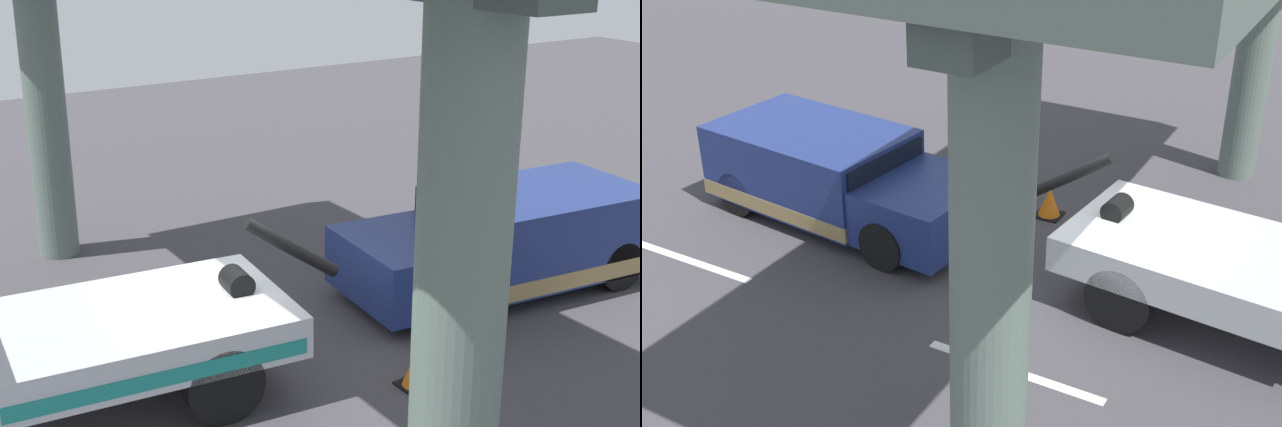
% 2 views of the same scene
% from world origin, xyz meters
% --- Properties ---
extents(ground_plane, '(60.00, 40.00, 0.10)m').
position_xyz_m(ground_plane, '(0.00, 0.00, -0.05)').
color(ground_plane, '#423F44').
extents(lane_stripe_west, '(2.60, 0.16, 0.01)m').
position_xyz_m(lane_stripe_west, '(-6.00, -2.54, 0.00)').
color(lane_stripe_west, silver).
rests_on(lane_stripe_west, ground).
extents(lane_stripe_mid, '(2.60, 0.16, 0.01)m').
position_xyz_m(lane_stripe_mid, '(0.00, -2.54, 0.00)').
color(lane_stripe_mid, silver).
rests_on(lane_stripe_mid, ground).
extents(towed_van_green, '(5.38, 2.65, 1.58)m').
position_xyz_m(towed_van_green, '(-4.81, 0.01, 0.78)').
color(towed_van_green, navy).
rests_on(towed_van_green, ground).
extents(traffic_cone_orange, '(0.47, 0.47, 0.56)m').
position_xyz_m(traffic_cone_orange, '(-1.45, 1.87, 0.26)').
color(traffic_cone_orange, orange).
rests_on(traffic_cone_orange, ground).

